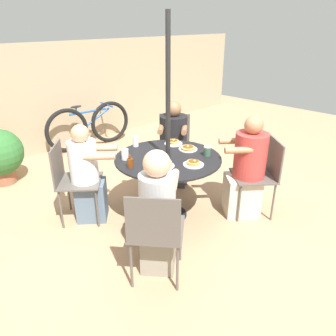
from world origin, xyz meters
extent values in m
plane|color=tan|center=(0.00, 0.00, 0.00)|extent=(12.00, 12.00, 0.00)
cube|color=tan|center=(0.00, 2.93, 0.89)|extent=(10.00, 0.06, 1.79)
cylinder|color=black|center=(0.00, 0.00, 0.01)|extent=(0.44, 0.44, 0.01)
cylinder|color=black|center=(0.00, 0.00, 0.36)|extent=(0.11, 0.11, 0.71)
cylinder|color=black|center=(0.00, 0.00, 0.72)|extent=(1.17, 1.17, 0.02)
cylinder|color=black|center=(0.00, 0.00, 1.10)|extent=(0.05, 0.05, 2.19)
cylinder|color=#514C47|center=(0.46, -0.66, 0.23)|extent=(0.02, 0.02, 0.46)
cylinder|color=#514C47|center=(0.72, -0.37, 0.23)|extent=(0.02, 0.02, 0.46)
cylinder|color=#514C47|center=(0.75, -0.92, 0.23)|extent=(0.02, 0.02, 0.46)
cylinder|color=#514C47|center=(1.01, -0.63, 0.23)|extent=(0.02, 0.02, 0.46)
cube|color=#514C47|center=(0.73, -0.65, 0.47)|extent=(0.64, 0.64, 0.02)
cube|color=#514C47|center=(0.90, -0.79, 0.69)|extent=(0.30, 0.34, 0.42)
cube|color=beige|center=(0.65, -0.57, 0.23)|extent=(0.51, 0.51, 0.46)
cylinder|color=#B73833|center=(0.69, -0.61, 0.73)|extent=(0.36, 0.36, 0.52)
sphere|color=#A3704C|center=(0.69, -0.61, 1.08)|extent=(0.20, 0.20, 0.20)
cylinder|color=#A3704C|center=(0.45, -0.60, 0.85)|extent=(0.27, 0.25, 0.07)
cylinder|color=#A3704C|center=(0.65, -0.38, 0.85)|extent=(0.27, 0.25, 0.07)
cylinder|color=#514C47|center=(0.72, 0.36, 0.23)|extent=(0.02, 0.02, 0.46)
cylinder|color=#514C47|center=(0.48, 0.65, 0.23)|extent=(0.02, 0.02, 0.46)
cylinder|color=#514C47|center=(1.02, 0.61, 0.23)|extent=(0.02, 0.02, 0.46)
cylinder|color=#514C47|center=(0.77, 0.90, 0.23)|extent=(0.02, 0.02, 0.46)
cube|color=#514C47|center=(0.75, 0.63, 0.47)|extent=(0.64, 0.64, 0.02)
cube|color=#514C47|center=(0.92, 0.77, 0.69)|extent=(0.29, 0.34, 0.42)
cube|color=#3D3D42|center=(0.66, 0.55, 0.23)|extent=(0.53, 0.52, 0.46)
cylinder|color=black|center=(0.70, 0.59, 0.71)|extent=(0.37, 0.37, 0.48)
sphere|color=brown|center=(0.70, 0.59, 1.04)|extent=(0.21, 0.21, 0.21)
cylinder|color=brown|center=(0.66, 0.36, 0.82)|extent=(0.26, 0.24, 0.07)
cylinder|color=brown|center=(0.47, 0.59, 0.82)|extent=(0.26, 0.24, 0.07)
cylinder|color=#514C47|center=(-0.46, 0.67, 0.23)|extent=(0.02, 0.02, 0.46)
cylinder|color=#514C47|center=(-0.71, 0.38, 0.23)|extent=(0.02, 0.02, 0.46)
cylinder|color=#514C47|center=(-0.74, 0.92, 0.23)|extent=(0.02, 0.02, 0.46)
cylinder|color=#514C47|center=(-1.00, 0.64, 0.23)|extent=(0.02, 0.02, 0.46)
cube|color=#514C47|center=(-0.73, 0.65, 0.47)|extent=(0.64, 0.64, 0.02)
cube|color=#514C47|center=(-0.89, 0.80, 0.69)|extent=(0.30, 0.33, 0.42)
cube|color=slate|center=(-0.65, 0.58, 0.23)|extent=(0.44, 0.44, 0.46)
cylinder|color=white|center=(-0.68, 0.61, 0.70)|extent=(0.31, 0.31, 0.47)
sphere|color=tan|center=(-0.68, 0.61, 1.02)|extent=(0.19, 0.19, 0.19)
cylinder|color=tan|center=(-0.45, 0.57, 0.81)|extent=(0.29, 0.27, 0.07)
cylinder|color=tan|center=(-0.62, 0.39, 0.81)|extent=(0.29, 0.27, 0.07)
cylinder|color=#514C47|center=(-0.73, -0.34, 0.23)|extent=(0.02, 0.02, 0.46)
cylinder|color=#514C47|center=(-0.49, -0.64, 0.23)|extent=(0.02, 0.02, 0.46)
cylinder|color=#514C47|center=(-1.03, -0.59, 0.23)|extent=(0.02, 0.02, 0.46)
cylinder|color=#514C47|center=(-0.79, -0.89, 0.23)|extent=(0.02, 0.02, 0.46)
cube|color=#514C47|center=(-0.76, -0.62, 0.47)|extent=(0.64, 0.64, 0.02)
cube|color=#514C47|center=(-0.93, -0.75, 0.69)|extent=(0.29, 0.35, 0.42)
cube|color=gray|center=(-0.68, -0.55, 0.23)|extent=(0.44, 0.44, 0.46)
cylinder|color=#B2B2B2|center=(-0.71, -0.58, 0.71)|extent=(0.31, 0.31, 0.49)
sphere|color=#DBA884|center=(-0.71, -0.58, 1.06)|extent=(0.23, 0.23, 0.23)
cylinder|color=#DBA884|center=(-0.65, -0.36, 0.83)|extent=(0.29, 0.25, 0.07)
cylinder|color=#DBA884|center=(-0.49, -0.56, 0.83)|extent=(0.29, 0.25, 0.07)
cylinder|color=silver|center=(0.33, 0.00, 0.74)|extent=(0.22, 0.22, 0.01)
cylinder|color=tan|center=(0.33, 0.00, 0.75)|extent=(0.16, 0.16, 0.01)
cylinder|color=tan|center=(0.32, 0.00, 0.76)|extent=(0.16, 0.16, 0.01)
ellipsoid|color=brown|center=(0.33, 0.00, 0.77)|extent=(0.13, 0.12, 0.00)
cube|color=#F4E084|center=(0.33, 0.01, 0.78)|extent=(0.02, 0.02, 0.01)
cylinder|color=silver|center=(-0.20, -0.14, 0.74)|extent=(0.22, 0.22, 0.01)
cylinder|color=tan|center=(-0.20, -0.14, 0.75)|extent=(0.16, 0.16, 0.01)
cylinder|color=tan|center=(-0.20, -0.14, 0.76)|extent=(0.15, 0.15, 0.01)
cylinder|color=tan|center=(-0.19, -0.14, 0.78)|extent=(0.15, 0.15, 0.01)
cylinder|color=tan|center=(-0.20, -0.13, 0.79)|extent=(0.15, 0.15, 0.01)
ellipsoid|color=brown|center=(-0.20, -0.14, 0.80)|extent=(0.12, 0.11, 0.00)
cube|color=#F4E084|center=(-0.19, -0.14, 0.81)|extent=(0.03, 0.03, 0.01)
cylinder|color=silver|center=(0.04, -0.33, 0.74)|extent=(0.22, 0.22, 0.01)
cylinder|color=tan|center=(0.04, -0.33, 0.75)|extent=(0.14, 0.14, 0.01)
cylinder|color=tan|center=(0.04, -0.33, 0.76)|extent=(0.14, 0.14, 0.01)
cylinder|color=tan|center=(0.03, -0.33, 0.77)|extent=(0.13, 0.13, 0.01)
ellipsoid|color=brown|center=(0.04, -0.33, 0.78)|extent=(0.11, 0.10, 0.00)
cube|color=#F4E084|center=(0.04, -0.34, 0.78)|extent=(0.02, 0.02, 0.01)
cylinder|color=silver|center=(0.34, 0.25, 0.74)|extent=(0.22, 0.22, 0.01)
cylinder|color=tan|center=(0.34, 0.25, 0.75)|extent=(0.12, 0.12, 0.01)
cylinder|color=tan|center=(0.35, 0.25, 0.76)|extent=(0.12, 0.12, 0.01)
cylinder|color=tan|center=(0.34, 0.25, 0.77)|extent=(0.13, 0.13, 0.01)
ellipsoid|color=brown|center=(0.34, 0.25, 0.78)|extent=(0.10, 0.09, 0.00)
cube|color=#F4E084|center=(0.35, 0.25, 0.79)|extent=(0.02, 0.02, 0.01)
cylinder|color=#602D0F|center=(-0.46, 0.09, 0.78)|extent=(0.07, 0.07, 0.09)
cylinder|color=#602D0F|center=(-0.46, 0.09, 0.85)|extent=(0.03, 0.03, 0.04)
torus|color=#602D0F|center=(-0.43, 0.09, 0.79)|extent=(0.05, 0.01, 0.05)
cylinder|color=#33513D|center=(0.34, -0.27, 0.78)|extent=(0.08, 0.08, 0.10)
cylinder|color=white|center=(0.34, -0.27, 0.84)|extent=(0.08, 0.08, 0.01)
cylinder|color=silver|center=(-0.02, 0.52, 0.79)|extent=(0.07, 0.07, 0.12)
cylinder|color=silver|center=(-0.36, 0.29, 0.79)|extent=(0.08, 0.08, 0.12)
torus|color=black|center=(0.24, 2.66, 0.38)|extent=(0.76, 0.16, 0.76)
torus|color=black|center=(1.07, 2.56, 0.38)|extent=(0.76, 0.16, 0.76)
cylinder|color=#1E4C93|center=(0.66, 2.61, 0.64)|extent=(0.68, 0.12, 0.03)
cylinder|color=#1E4C93|center=(0.82, 2.59, 0.51)|extent=(0.51, 0.10, 0.29)
cylinder|color=#1E4C93|center=(0.45, 2.63, 0.69)|extent=(0.03, 0.03, 0.10)
ellipsoid|color=black|center=(0.45, 2.63, 0.76)|extent=(0.21, 0.09, 0.04)
cylinder|color=#1E4C93|center=(1.03, 2.56, 0.71)|extent=(0.08, 0.44, 0.03)
cylinder|color=brown|center=(-1.01, 2.24, 0.09)|extent=(0.31, 0.31, 0.18)
camera|label=1|loc=(-2.35, -2.32, 2.10)|focal=35.00mm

